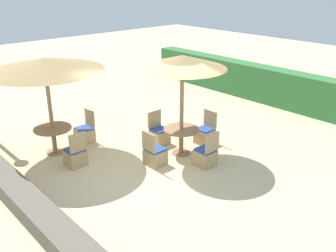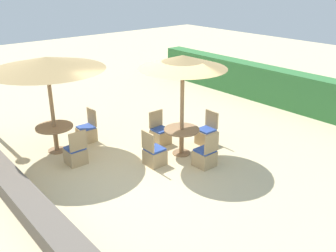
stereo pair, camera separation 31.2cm
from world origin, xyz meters
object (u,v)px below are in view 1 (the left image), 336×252
at_px(round_table_center, 181,135).
at_px(patio_chair_center_west, 159,135).
at_px(round_table_front_left, 53,134).
at_px(patio_chair_front_left_east, 76,156).
at_px(parasol_front_left, 45,65).
at_px(parasol_center, 182,62).
at_px(patio_chair_center_south, 155,155).
at_px(patio_chair_center_north, 205,134).
at_px(patio_chair_front_left_north, 85,134).
at_px(patio_chair_center_east, 206,156).

xyz_separation_m(round_table_center, patio_chair_center_west, (-0.88, -0.02, -0.27)).
relative_size(round_table_front_left, patio_chair_front_left_east, 1.06).
xyz_separation_m(parasol_front_left, parasol_center, (2.32, 2.47, 0.06)).
bearing_deg(patio_chair_front_left_east, patio_chair_center_west, -10.11).
distance_m(parasol_center, round_table_center, 1.94).
xyz_separation_m(round_table_front_left, patio_chair_center_south, (2.33, 1.53, -0.29)).
height_order(round_table_front_left, patio_chair_center_west, patio_chair_center_west).
distance_m(round_table_front_left, patio_chair_center_north, 4.15).
xyz_separation_m(patio_chair_front_left_east, patio_chair_center_north, (1.28, 3.38, 0.00)).
bearing_deg(patio_chair_center_west, round_table_front_left, -30.42).
bearing_deg(patio_chair_front_left_east, patio_chair_center_north, -20.78).
distance_m(patio_chair_front_left_north, patio_chair_center_south, 2.45).
height_order(patio_chair_front_left_north, patio_chair_front_left_east, same).
height_order(patio_chair_front_left_east, patio_chair_center_west, same).
distance_m(parasol_front_left, patio_chair_center_north, 4.66).
height_order(parasol_front_left, round_table_center, parasol_front_left).
bearing_deg(patio_chair_front_left_north, parasol_center, -147.32).
bearing_deg(patio_chair_center_west, patio_chair_front_left_east, -10.11).
bearing_deg(patio_chair_center_north, patio_chair_center_south, 91.10).
bearing_deg(patio_chair_center_west, parasol_front_left, -30.42).
height_order(round_table_center, patio_chair_center_north, patio_chair_center_north).
distance_m(patio_chair_center_east, patio_chair_center_south, 1.27).
bearing_deg(patio_chair_center_north, patio_chair_center_west, 48.93).
relative_size(round_table_front_left, patio_chair_center_south, 1.06).
bearing_deg(patio_chair_front_left_north, parasol_front_left, 92.61).
bearing_deg(patio_chair_center_west, patio_chair_front_left_north, -44.76).
bearing_deg(patio_chair_center_north, patio_chair_center_east, 133.00).
distance_m(parasol_front_left, round_table_center, 3.87).
height_order(parasol_center, patio_chair_center_north, parasol_center).
bearing_deg(round_table_front_left, patio_chair_center_east, 37.27).
xyz_separation_m(patio_chair_front_left_north, patio_chair_center_west, (1.49, 1.50, 0.00)).
distance_m(round_table_center, patio_chair_center_south, 0.98).
xyz_separation_m(patio_chair_front_left_north, patio_chair_center_south, (2.38, 0.58, 0.00)).
bearing_deg(patio_chair_center_south, patio_chair_center_east, 45.98).
bearing_deg(round_table_front_left, parasol_center, 46.86).
relative_size(round_table_center, patio_chair_center_west, 1.00).
height_order(round_table_center, patio_chair_center_east, patio_chair_center_east).
distance_m(parasol_center, patio_chair_center_north, 2.41).
height_order(round_table_center, patio_chair_center_south, patio_chair_center_south).
distance_m(round_table_center, patio_chair_center_north, 1.00).
height_order(patio_chair_front_left_north, patio_chair_center_south, same).
distance_m(parasol_front_left, patio_chair_front_left_east, 2.37).
distance_m(patio_chair_center_west, patio_chair_center_north, 1.30).
relative_size(parasol_front_left, patio_chair_front_left_east, 3.16).
relative_size(patio_chair_front_left_north, patio_chair_center_south, 1.00).
xyz_separation_m(patio_chair_front_left_east, patio_chair_center_west, (0.43, 2.40, 0.00)).
xyz_separation_m(parasol_front_left, round_table_center, (2.32, 2.47, -1.87)).
bearing_deg(patio_chair_center_east, round_table_front_left, 127.27).
distance_m(patio_chair_center_south, patio_chair_center_north, 1.91).
distance_m(patio_chair_front_left_north, patio_chair_center_north, 3.41).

